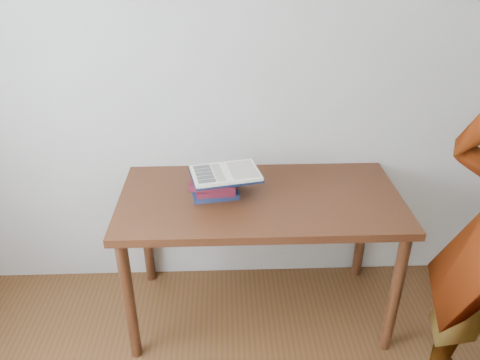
{
  "coord_description": "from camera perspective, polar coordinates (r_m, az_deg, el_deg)",
  "views": [
    {
      "loc": [
        -0.06,
        -0.73,
        2.04
      ],
      "look_at": [
        0.02,
        1.31,
        0.93
      ],
      "focal_mm": 35.0,
      "sensor_mm": 36.0,
      "label": 1
    }
  ],
  "objects": [
    {
      "name": "open_book",
      "position": [
        2.39,
        -1.77,
        0.77
      ],
      "size": [
        0.39,
        0.31,
        0.03
      ],
      "rotation": [
        0.0,
        0.0,
        0.21
      ],
      "color": "black",
      "rests_on": "book_stack"
    },
    {
      "name": "book_stack",
      "position": [
        2.44,
        -3.03,
        -0.64
      ],
      "size": [
        0.26,
        0.21,
        0.12
      ],
      "color": "#182B4A",
      "rests_on": "desk"
    },
    {
      "name": "room_shell",
      "position": [
        0.85,
        -3.18,
        -0.9
      ],
      "size": [
        3.54,
        3.54,
        2.62
      ],
      "color": "#AEACA4",
      "rests_on": "ground"
    },
    {
      "name": "desk",
      "position": [
        2.51,
        2.46,
        -3.89
      ],
      "size": [
        1.48,
        0.74,
        0.79
      ],
      "color": "#4C2313",
      "rests_on": "ground"
    }
  ]
}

